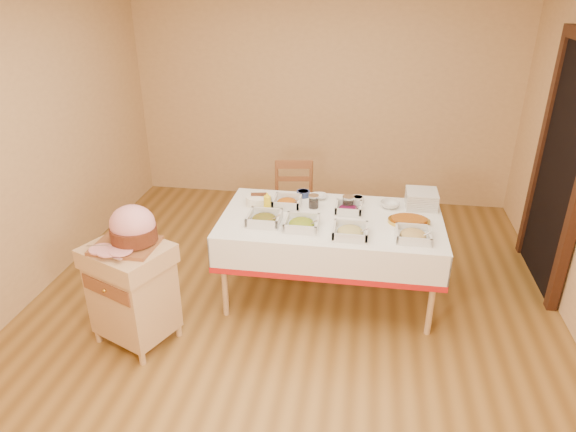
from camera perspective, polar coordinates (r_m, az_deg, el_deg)
The scene contains 23 objects.
room_shell at distance 3.80m, azimuth 0.24°, elevation 5.55°, with size 5.00×5.00×5.00m.
doorway at distance 4.96m, azimuth 28.19°, elevation 5.00°, with size 0.09×1.10×2.20m.
dining_table at distance 4.32m, azimuth 4.76°, elevation -2.11°, with size 1.82×1.02×0.76m.
butcher_cart at distance 4.03m, azimuth -16.93°, elevation -7.71°, with size 0.72×0.67×0.81m.
dining_chair at distance 5.17m, azimuth 0.65°, elevation 1.14°, with size 0.46×0.44×0.90m.
ham_on_board at distance 3.81m, azimuth -16.97°, elevation -1.41°, with size 0.46×0.44×0.31m.
serving_dish_a at distance 4.14m, azimuth -2.65°, elevation -0.29°, with size 0.27×0.26×0.12m.
serving_dish_b at distance 4.06m, azimuth 1.52°, elevation -0.82°, with size 0.27×0.27×0.11m.
serving_dish_c at distance 3.97m, azimuth 6.94°, elevation -1.71°, with size 0.27×0.27×0.11m.
serving_dish_d at distance 4.01m, azimuth 13.73°, elevation -2.03°, with size 0.26×0.26×0.10m.
serving_dish_e at distance 4.44m, azimuth -0.11°, elevation 1.56°, with size 0.25×0.24×0.11m.
serving_dish_f at distance 4.36m, azimuth 6.74°, elevation 0.86°, with size 0.23×0.22×0.10m.
small_bowl_left at distance 4.54m, azimuth -2.83°, elevation 1.99°, with size 0.11×0.11×0.05m.
small_bowl_mid at distance 4.64m, azimuth 1.70°, elevation 2.54°, with size 0.12×0.12×0.05m.
small_bowl_right at distance 4.55m, azimuth 7.75°, elevation 1.86°, with size 0.11×0.11×0.05m.
bowl_white_imported at distance 4.60m, azimuth 3.43°, elevation 2.17°, with size 0.15×0.15×0.04m, color silver.
bowl_small_imported at distance 4.50m, azimuth 11.27°, elevation 1.26°, with size 0.17×0.17×0.05m, color silver.
preserve_jar_left at distance 4.41m, azimuth 2.86°, elevation 1.56°, with size 0.09×0.09×0.11m.
preserve_jar_right at distance 4.38m, azimuth 6.68°, elevation 1.33°, with size 0.10×0.10×0.13m.
mustard_bottle at distance 4.29m, azimuth -2.32°, elevation 1.39°, with size 0.06×0.06×0.19m.
bread_basket at distance 4.47m, azimuth -3.26°, elevation 1.80°, with size 0.23×0.23×0.10m.
plate_stack at distance 4.56m, azimuth 14.59°, elevation 1.85°, with size 0.26×0.26×0.14m.
brass_platter at distance 4.25m, azimuth 13.30°, elevation -0.52°, with size 0.34×0.24×0.04m.
Camera 1 is at (0.54, -3.53, 2.59)m, focal length 32.00 mm.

